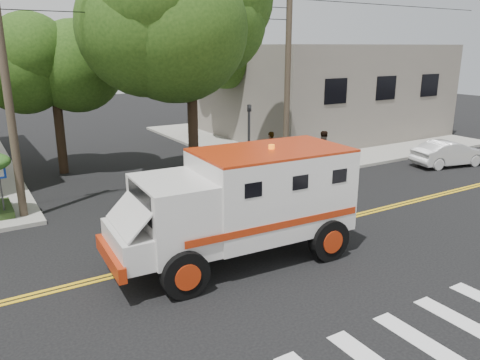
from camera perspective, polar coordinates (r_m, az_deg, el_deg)
ground at (r=15.00m, az=0.22°, el=-7.79°), size 100.00×100.00×0.00m
sidewalk_ne at (r=33.14m, az=7.99°, el=5.46°), size 17.00×17.00×0.15m
building_right at (r=34.07m, az=9.64°, el=10.89°), size 14.00×12.00×6.00m
utility_pole_left at (r=17.83m, az=-26.47°, el=9.38°), size 0.28×0.28×9.00m
utility_pole_right at (r=22.46m, az=5.80°, el=11.96°), size 0.28×0.28×9.00m
tree_main at (r=20.12m, az=-4.56°, el=19.23°), size 6.08×5.70×9.85m
tree_left at (r=23.91m, az=-21.12°, el=14.20°), size 4.48×4.20×7.70m
tree_right at (r=31.80m, az=-1.08°, el=16.07°), size 4.80×4.50×8.20m
traffic_signal at (r=20.84m, az=1.10°, el=5.42°), size 0.15×0.18×3.60m
accessibility_sign at (r=18.50m, az=-27.17°, el=-0.47°), size 0.45×0.10×2.02m
armored_truck at (r=13.37m, az=0.43°, el=-2.40°), size 7.18×3.15×3.21m
parked_sedan at (r=26.79m, az=24.17°, el=2.98°), size 4.21×2.20×1.32m
pedestrian_a at (r=23.77m, az=3.69°, el=3.80°), size 0.72×0.54×1.78m
pedestrian_b at (r=23.49m, az=10.00°, el=3.61°), size 1.07×0.91×1.92m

